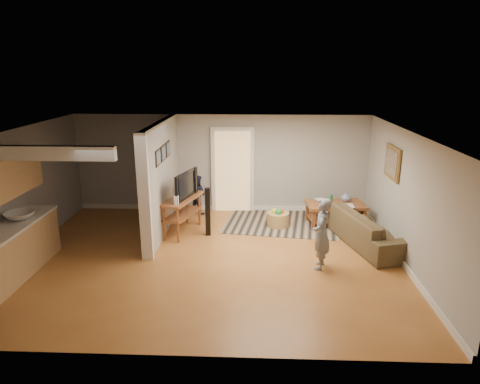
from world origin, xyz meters
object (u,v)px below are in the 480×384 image
Objects in this scene: tv_console at (182,201)px; speaker_right at (179,201)px; toy_basket at (278,219)px; coffee_table at (336,208)px; speaker_left at (208,212)px; child at (319,267)px; toddler at (198,213)px; sofa at (367,244)px.

speaker_right is (-0.26, 0.93, -0.28)m from tv_console.
coffee_table is at bearing 7.91° from toy_basket.
tv_console reaches higher than coffee_table.
speaker_left reaches higher than child.
speaker_left is 1.09× the size of toddler.
speaker_right is at bearing 115.94° from speaker_left.
toy_basket is at bearing 8.72° from speaker_right.
tv_console is 1.03× the size of child.
toddler is (0.40, 0.44, -0.47)m from speaker_right.
coffee_table is 3.83m from speaker_right.
coffee_table is 1.42× the size of toddler.
coffee_table is 1.03× the size of tv_console.
sofa is 4.52× the size of toy_basket.
tv_console is at bearing -55.01° from speaker_right.
sofa is 4.14m from tv_console.
toddler is (-2.03, 0.89, -0.19)m from toy_basket.
toy_basket is at bearing 46.82° from sofa.
sofa is at bearing -173.88° from toddler.
tv_console reaches higher than toy_basket.
sofa is 2.53× the size of speaker_right.
speaker_right is (-4.30, 1.41, 0.47)m from sofa.
sofa is at bearing 148.58° from child.
toy_basket reaches higher than sofa.
speaker_left is (-3.46, 0.35, 0.55)m from sofa.
tv_console is (-3.56, -0.67, 0.34)m from coffee_table.
toy_basket is (-1.87, 0.96, 0.19)m from sofa.
tv_console is 0.63m from speaker_left.
speaker_left reaches higher than toy_basket.
tv_console is at bearing -167.65° from toy_basket.
speaker_left is at bearing 68.27° from sofa.
toy_basket is at bearing -172.09° from coffee_table.
child is (-1.17, -1.18, 0.00)m from sofa.
sofa is at bearing -18.19° from speaker_left.
toy_basket is 0.38× the size of child.
tv_console is 2.68× the size of toy_basket.
coffee_table is 1.06× the size of child.
tv_console is at bearing -106.81° from child.
toy_basket is at bearing 28.51° from tv_console.
tv_console is at bearing 154.52° from speaker_left.
speaker_left reaches higher than toddler.
coffee_table is 3.63m from tv_console.
child is at bearing 119.26° from sofa.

